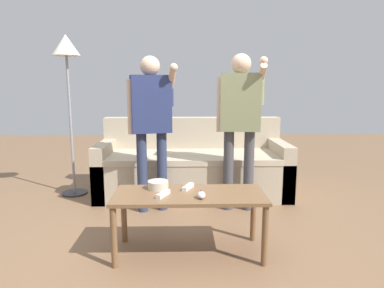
{
  "coord_description": "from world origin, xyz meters",
  "views": [
    {
      "loc": [
        0.09,
        -2.44,
        1.22
      ],
      "look_at": [
        0.15,
        0.35,
        0.73
      ],
      "focal_mm": 31.39,
      "sensor_mm": 36.0,
      "label": 1
    }
  ],
  "objects_px": {
    "game_remote_nunchuk": "(201,195)",
    "game_remote_wand_near": "(163,194)",
    "couch": "(193,167)",
    "floor_lamp": "(67,61)",
    "snack_bowl": "(158,185)",
    "player_right": "(240,114)",
    "coffee_table": "(189,202)",
    "game_remote_wand_far": "(188,187)",
    "player_left": "(151,116)"
  },
  "relations": [
    {
      "from": "snack_bowl",
      "to": "game_remote_wand_near",
      "type": "height_order",
      "value": "snack_bowl"
    },
    {
      "from": "snack_bowl",
      "to": "player_right",
      "type": "distance_m",
      "value": 1.16
    },
    {
      "from": "coffee_table",
      "to": "snack_bowl",
      "type": "bearing_deg",
      "value": 153.07
    },
    {
      "from": "coffee_table",
      "to": "snack_bowl",
      "type": "distance_m",
      "value": 0.28
    },
    {
      "from": "game_remote_nunchuk",
      "to": "floor_lamp",
      "type": "relative_size",
      "value": 0.05
    },
    {
      "from": "couch",
      "to": "floor_lamp",
      "type": "xyz_separation_m",
      "value": [
        -1.35,
        -0.03,
        1.18
      ]
    },
    {
      "from": "game_remote_wand_far",
      "to": "coffee_table",
      "type": "bearing_deg",
      "value": -85.9
    },
    {
      "from": "couch",
      "to": "player_right",
      "type": "xyz_separation_m",
      "value": [
        0.44,
        -0.56,
        0.66
      ]
    },
    {
      "from": "game_remote_nunchuk",
      "to": "floor_lamp",
      "type": "xyz_separation_m",
      "value": [
        -1.37,
        1.52,
        1.0
      ]
    },
    {
      "from": "game_remote_nunchuk",
      "to": "game_remote_wand_near",
      "type": "height_order",
      "value": "game_remote_nunchuk"
    },
    {
      "from": "coffee_table",
      "to": "player_left",
      "type": "bearing_deg",
      "value": 111.76
    },
    {
      "from": "game_remote_nunchuk",
      "to": "player_right",
      "type": "bearing_deg",
      "value": 67.16
    },
    {
      "from": "coffee_table",
      "to": "snack_bowl",
      "type": "relative_size",
      "value": 7.01
    },
    {
      "from": "snack_bowl",
      "to": "game_remote_nunchuk",
      "type": "relative_size",
      "value": 1.76
    },
    {
      "from": "player_left",
      "to": "player_right",
      "type": "distance_m",
      "value": 0.85
    },
    {
      "from": "snack_bowl",
      "to": "player_right",
      "type": "xyz_separation_m",
      "value": [
        0.73,
        0.77,
        0.47
      ]
    },
    {
      "from": "game_remote_nunchuk",
      "to": "game_remote_wand_far",
      "type": "bearing_deg",
      "value": 112.31
    },
    {
      "from": "game_remote_wand_far",
      "to": "couch",
      "type": "bearing_deg",
      "value": 87.03
    },
    {
      "from": "coffee_table",
      "to": "game_remote_nunchuk",
      "type": "relative_size",
      "value": 12.33
    },
    {
      "from": "couch",
      "to": "coffee_table",
      "type": "relative_size",
      "value": 1.93
    },
    {
      "from": "couch",
      "to": "game_remote_nunchuk",
      "type": "height_order",
      "value": "couch"
    },
    {
      "from": "game_remote_nunchuk",
      "to": "player_left",
      "type": "bearing_deg",
      "value": 113.64
    },
    {
      "from": "snack_bowl",
      "to": "floor_lamp",
      "type": "distance_m",
      "value": 1.94
    },
    {
      "from": "game_remote_nunchuk",
      "to": "player_right",
      "type": "height_order",
      "value": "player_right"
    },
    {
      "from": "game_remote_wand_far",
      "to": "snack_bowl",
      "type": "bearing_deg",
      "value": 177.5
    },
    {
      "from": "couch",
      "to": "snack_bowl",
      "type": "bearing_deg",
      "value": -102.52
    },
    {
      "from": "couch",
      "to": "floor_lamp",
      "type": "relative_size",
      "value": 1.19
    },
    {
      "from": "game_remote_wand_far",
      "to": "game_remote_nunchuk",
      "type": "bearing_deg",
      "value": -67.69
    },
    {
      "from": "player_right",
      "to": "game_remote_wand_near",
      "type": "xyz_separation_m",
      "value": [
        -0.68,
        -0.94,
        -0.48
      ]
    },
    {
      "from": "game_remote_wand_near",
      "to": "game_remote_wand_far",
      "type": "relative_size",
      "value": 0.98
    },
    {
      "from": "game_remote_nunchuk",
      "to": "coffee_table",
      "type": "bearing_deg",
      "value": 126.77
    },
    {
      "from": "floor_lamp",
      "to": "game_remote_wand_near",
      "type": "xyz_separation_m",
      "value": [
        1.11,
        -1.46,
        -1.01
      ]
    },
    {
      "from": "game_remote_wand_near",
      "to": "game_remote_wand_far",
      "type": "xyz_separation_m",
      "value": [
        0.18,
        0.17,
        -0.0
      ]
    },
    {
      "from": "coffee_table",
      "to": "game_remote_nunchuk",
      "type": "distance_m",
      "value": 0.16
    },
    {
      "from": "floor_lamp",
      "to": "player_right",
      "type": "bearing_deg",
      "value": -16.3
    },
    {
      "from": "couch",
      "to": "coffee_table",
      "type": "xyz_separation_m",
      "value": [
        -0.06,
        -1.44,
        0.1
      ]
    },
    {
      "from": "player_left",
      "to": "coffee_table",
      "type": "bearing_deg",
      "value": -68.24
    },
    {
      "from": "couch",
      "to": "game_remote_wand_far",
      "type": "distance_m",
      "value": 1.34
    },
    {
      "from": "player_left",
      "to": "couch",
      "type": "bearing_deg",
      "value": 54.08
    },
    {
      "from": "game_remote_wand_near",
      "to": "couch",
      "type": "bearing_deg",
      "value": 80.68
    },
    {
      "from": "game_remote_nunchuk",
      "to": "player_left",
      "type": "relative_size",
      "value": 0.06
    },
    {
      "from": "player_left",
      "to": "player_right",
      "type": "xyz_separation_m",
      "value": [
        0.85,
        0.01,
        0.02
      ]
    },
    {
      "from": "couch",
      "to": "snack_bowl",
      "type": "relative_size",
      "value": 13.57
    },
    {
      "from": "game_remote_wand_near",
      "to": "player_left",
      "type": "bearing_deg",
      "value": 100.01
    },
    {
      "from": "coffee_table",
      "to": "game_remote_wand_far",
      "type": "relative_size",
      "value": 7.06
    },
    {
      "from": "game_remote_wand_near",
      "to": "coffee_table",
      "type": "bearing_deg",
      "value": 17.28
    },
    {
      "from": "snack_bowl",
      "to": "player_left",
      "type": "relative_size",
      "value": 0.1
    },
    {
      "from": "game_remote_nunchuk",
      "to": "game_remote_wand_near",
      "type": "relative_size",
      "value": 0.58
    },
    {
      "from": "snack_bowl",
      "to": "couch",
      "type": "bearing_deg",
      "value": 77.48
    },
    {
      "from": "floor_lamp",
      "to": "game_remote_wand_near",
      "type": "relative_size",
      "value": 11.66
    }
  ]
}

